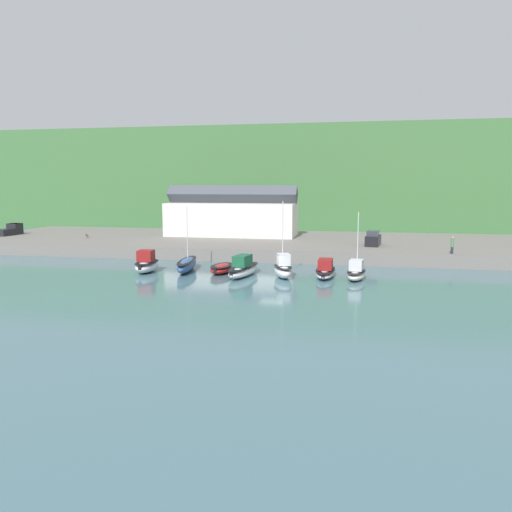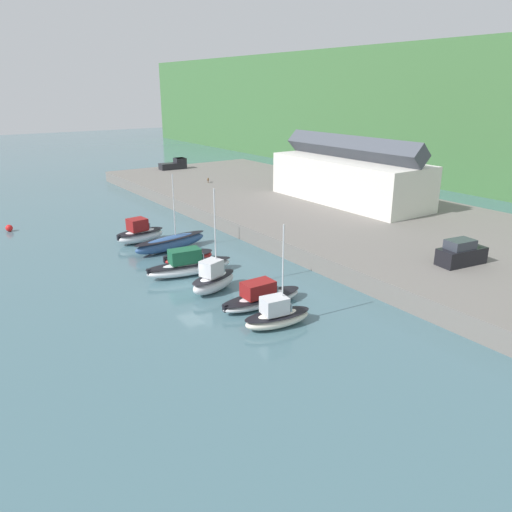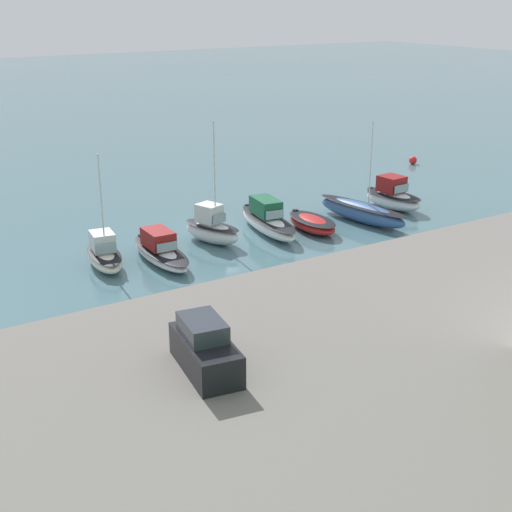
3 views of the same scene
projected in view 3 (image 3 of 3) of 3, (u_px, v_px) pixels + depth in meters
ground_plane at (217, 235)px, 50.52m from camera, size 320.00×320.00×0.00m
quay_promenade at (507, 377)px, 30.19m from camera, size 105.83×28.76×1.65m
moored_boat_0 at (393, 197)px, 56.48m from camera, size 2.84×5.47×2.60m
moored_boat_1 at (362, 212)px, 53.15m from camera, size 2.92×8.44×7.66m
moored_boat_2 at (312, 223)px, 51.32m from camera, size 2.59×5.04×1.01m
moored_boat_3 at (268, 220)px, 50.91m from camera, size 3.09×8.00×2.40m
moored_boat_4 at (212, 228)px, 48.70m from camera, size 3.18×4.94×8.38m
moored_boat_5 at (160, 251)px, 45.36m from camera, size 2.20×6.93×2.03m
moored_boat_6 at (104, 254)px, 44.47m from camera, size 2.52×5.18×7.26m
parked_car_1 at (205, 349)px, 28.85m from camera, size 2.41×4.42×2.16m
mooring_buoy_1 at (413, 160)px, 71.42m from camera, size 0.79×0.79×0.79m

